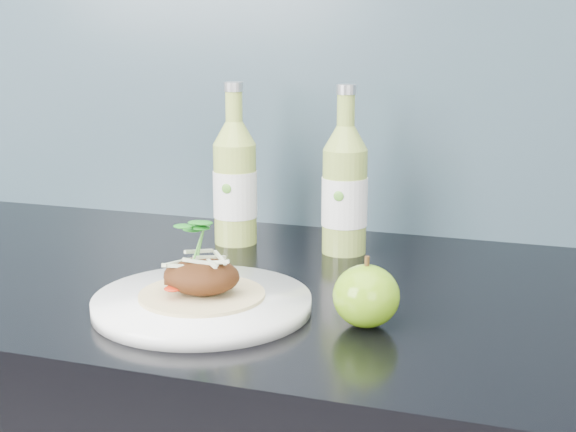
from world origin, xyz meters
name	(u,v)px	position (x,y,z in m)	size (l,w,h in m)	color
dinner_plate	(202,303)	(-0.07, 1.57, 0.91)	(0.25, 0.25, 0.02)	white
pork_taco	(201,272)	(-0.07, 1.57, 0.94)	(0.14, 0.14, 0.09)	tan
green_apple	(366,296)	(0.12, 1.58, 0.93)	(0.08, 0.08, 0.08)	#5C8F0F
cider_bottle_left	(235,183)	(-0.14, 1.85, 0.99)	(0.07, 0.07, 0.23)	#A2B94D
cider_bottle_right	(345,190)	(0.02, 1.85, 0.99)	(0.06, 0.07, 0.23)	#93AC47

